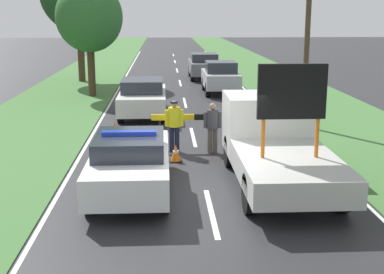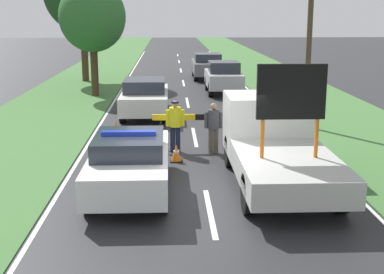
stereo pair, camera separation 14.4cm
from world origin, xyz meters
name	(u,v)px [view 1 (the left image)]	position (x,y,z in m)	size (l,w,h in m)	color
ground_plane	(207,195)	(0.00, 0.00, 0.00)	(160.00, 160.00, 0.00)	#28282B
lane_markings	(184,98)	(0.00, 14.98, 0.00)	(7.27, 64.95, 0.01)	silver
grass_verge_left	(77,85)	(-6.17, 20.00, 0.01)	(4.98, 120.00, 0.03)	#427038
grass_verge_right	(282,84)	(6.17, 20.00, 0.01)	(4.98, 120.00, 0.03)	#427038
police_car	(130,162)	(-1.84, 0.40, 0.76)	(1.85, 4.71, 1.54)	white
work_truck	(275,141)	(1.84, 1.17, 1.04)	(2.27, 5.74, 3.18)	white
road_barrier	(194,120)	(-0.06, 4.57, 0.92)	(2.74, 0.08, 1.11)	black
police_officer	(174,122)	(-0.70, 4.17, 0.96)	(0.58, 0.37, 1.62)	#191E38
pedestrian_civilian	(213,124)	(0.48, 3.95, 0.92)	(0.56, 0.36, 1.57)	brown
traffic_cone_near_police	(230,132)	(1.21, 5.42, 0.34)	(0.49, 0.49, 0.68)	black
traffic_cone_centre_front	(115,130)	(-2.73, 6.02, 0.30)	(0.44, 0.44, 0.61)	black
traffic_cone_near_truck	(279,143)	(2.61, 4.17, 0.24)	(0.35, 0.35, 0.49)	black
traffic_cone_behind_barrier	(176,153)	(-0.68, 3.02, 0.25)	(0.37, 0.37, 0.51)	black
queued_car_van_white	(143,97)	(-1.90, 10.11, 0.80)	(1.90, 4.54, 1.57)	silver
queued_car_sedan_silver	(220,77)	(2.03, 16.35, 0.88)	(1.79, 3.96, 1.72)	#B2B2B7
queued_car_suv_grey	(204,66)	(1.63, 22.87, 0.86)	(1.89, 4.44, 1.65)	slate
roadside_tree_mid_left	(89,17)	(-4.72, 15.61, 4.02)	(3.36, 3.36, 5.81)	#42301E
utility_pole	(309,8)	(4.27, 7.54, 4.41)	(1.20, 0.20, 8.58)	#473828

